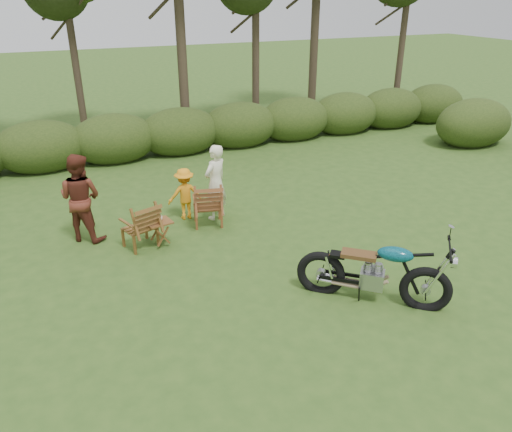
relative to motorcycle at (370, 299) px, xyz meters
name	(u,v)px	position (x,y,z in m)	size (l,w,h in m)	color
ground	(334,302)	(-0.59, 0.17, 0.00)	(80.00, 80.00, 0.00)	#2C4C19
tree_line	(182,20)	(-0.09, 9.90, 3.81)	(22.52, 11.62, 8.14)	#32281B
motorcycle	(370,299)	(0.00, 0.00, 0.00)	(2.35, 0.90, 1.34)	#0B7D91
lawn_chair_right	(209,224)	(-1.52, 3.80, 0.00)	(0.68, 0.68, 0.99)	brown
lawn_chair_left	(142,246)	(-3.07, 3.38, 0.00)	(0.66, 0.66, 0.96)	brown
side_table	(160,233)	(-2.71, 3.28, 0.26)	(0.50, 0.42, 0.52)	brown
cup	(159,218)	(-2.68, 3.32, 0.57)	(0.13, 0.13, 0.10)	beige
adult_a	(217,217)	(-1.23, 4.07, 0.00)	(0.61, 0.40, 1.68)	#F0EBC6
adult_b	(87,238)	(-4.03, 4.19, 0.00)	(0.88, 0.68, 1.80)	#5F271B
child	(186,218)	(-1.86, 4.32, 0.00)	(0.75, 0.43, 1.16)	orange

